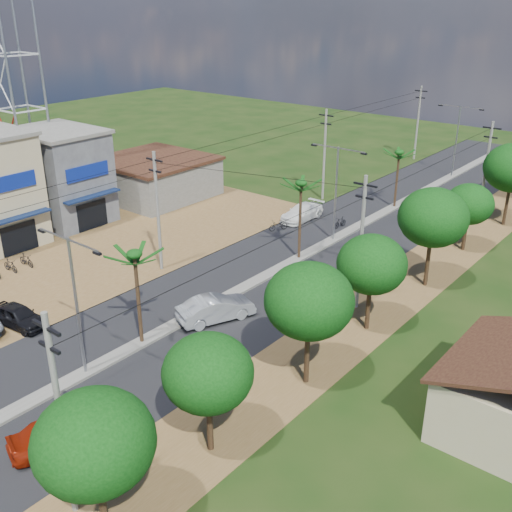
{
  "coord_description": "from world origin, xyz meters",
  "views": [
    {
      "loc": [
        24.43,
        -15.34,
        18.88
      ],
      "look_at": [
        1.35,
        13.04,
        3.0
      ],
      "focal_mm": 42.0,
      "sensor_mm": 36.0,
      "label": 1
    }
  ],
  "objects_px": {
    "car_red_near": "(60,432)",
    "car_white_far": "(302,213)",
    "car_silver_mid": "(216,309)",
    "car_parked_dark": "(18,316)"
  },
  "relations": [
    {
      "from": "car_red_near",
      "to": "car_white_far",
      "type": "height_order",
      "value": "car_red_near"
    },
    {
      "from": "car_white_far",
      "to": "car_silver_mid",
      "type": "bearing_deg",
      "value": -69.67
    },
    {
      "from": "car_parked_dark",
      "to": "car_silver_mid",
      "type": "bearing_deg",
      "value": -55.14
    },
    {
      "from": "car_red_near",
      "to": "car_white_far",
      "type": "distance_m",
      "value": 32.87
    },
    {
      "from": "car_silver_mid",
      "to": "car_parked_dark",
      "type": "relative_size",
      "value": 1.21
    },
    {
      "from": "car_red_near",
      "to": "car_silver_mid",
      "type": "distance_m",
      "value": 13.21
    },
    {
      "from": "car_red_near",
      "to": "car_parked_dark",
      "type": "bearing_deg",
      "value": -4.95
    },
    {
      "from": "car_red_near",
      "to": "car_silver_mid",
      "type": "bearing_deg",
      "value": -62.06
    },
    {
      "from": "car_white_far",
      "to": "car_parked_dark",
      "type": "height_order",
      "value": "car_white_far"
    },
    {
      "from": "car_silver_mid",
      "to": "car_white_far",
      "type": "bearing_deg",
      "value": -48.42
    }
  ]
}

